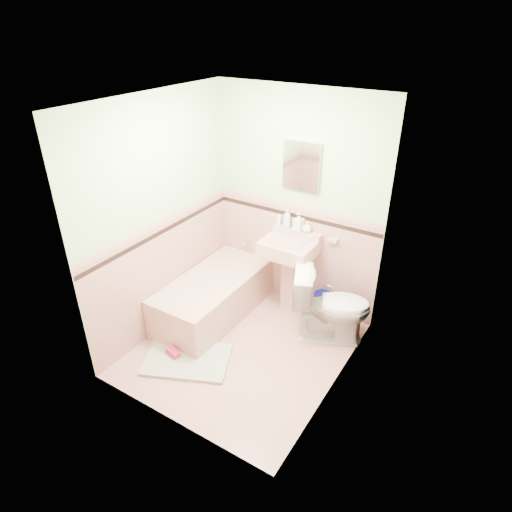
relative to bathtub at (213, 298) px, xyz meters
The scene contains 32 objects.
floor 0.75m from the bathtub, 27.65° to the right, with size 2.20×2.20×0.00m, color tan.
ceiling 2.38m from the bathtub, 27.65° to the right, with size 2.20×2.20×0.00m, color white.
wall_back 1.43m from the bathtub, 50.71° to the left, with size 2.50×2.50×0.00m, color beige.
wall_front 1.87m from the bathtub, 66.22° to the right, with size 2.50×2.50×0.00m, color beige.
wall_left 1.14m from the bathtub, 138.27° to the right, with size 2.50×2.50×0.00m, color beige.
wall_right 1.95m from the bathtub, 11.45° to the right, with size 2.50×2.50×0.00m, color beige.
wainscot_back 1.05m from the bathtub, 50.27° to the left, with size 2.00×2.00×0.00m, color tan.
wainscot_front 1.60m from the bathtub, 66.05° to the right, with size 2.00×2.00×0.00m, color tan.
wainscot_left 0.61m from the bathtub, 137.33° to the right, with size 2.20×2.20×0.00m, color tan.
wainscot_right 1.69m from the bathtub, 11.53° to the right, with size 2.20×2.20×0.00m, color tan.
accent_back 1.33m from the bathtub, 50.04° to the left, with size 2.00×2.00×0.00m, color black.
accent_front 1.79m from the bathtub, 65.95° to the right, with size 2.00×2.00×0.00m, color black.
accent_left 1.02m from the bathtub, 136.85° to the right, with size 2.20×2.20×0.00m, color black.
accent_right 1.87m from the bathtub, 11.57° to the right, with size 2.20×2.20×0.00m, color black.
cap_back 1.40m from the bathtub, 50.04° to the left, with size 2.00×2.00×0.00m, color tan.
cap_front 1.84m from the bathtub, 65.95° to the right, with size 2.00×2.00×0.00m, color tan.
cap_left 1.11m from the bathtub, 136.85° to the right, with size 2.20×2.20×0.00m, color tan.
cap_right 1.92m from the bathtub, 11.57° to the right, with size 2.20×2.20×0.00m, color tan.
bathtub is the anchor object (origin of this frame).
tub_faucet 0.83m from the bathtub, 90.00° to the left, with size 0.04×0.04×0.12m, color silver.
sink 0.89m from the bathtub, 37.93° to the left, with size 0.58×0.48×0.92m, color tan, non-canonical shape.
sink_faucet 1.20m from the bathtub, 44.58° to the left, with size 0.02×0.02×0.10m, color silver.
medicine_cabinet 1.78m from the bathtub, 47.42° to the left, with size 0.42×0.04×0.52m, color white.
soap_dish 1.51m from the bathtub, 33.57° to the left, with size 0.11×0.06×0.04m, color tan.
soap_bottle_left 1.24m from the bathtub, 52.22° to the left, with size 0.08×0.08×0.22m, color #B2B2B2.
soap_bottle_mid 1.31m from the bathtub, 45.54° to the left, with size 0.09×0.10×0.21m, color #B2B2B2.
soap_bottle_right 1.35m from the bathtub, 41.63° to the left, with size 0.10×0.10×0.13m, color #B2B2B2.
tube 1.17m from the bathtub, 57.90° to the left, with size 0.04×0.04×0.12m, color white.
toilet 1.36m from the bathtub, 14.13° to the left, with size 0.46×0.80×0.82m, color white.
bucket 1.29m from the bathtub, 30.40° to the left, with size 0.28×0.28×0.28m, color #121692, non-canonical shape.
bath_mat 0.85m from the bathtub, 72.48° to the right, with size 0.84×0.56×0.03m, color gray.
shoe 0.85m from the bathtub, 83.56° to the right, with size 0.16×0.07×0.06m, color #BF1E59.
Camera 1 is at (2.00, -2.97, 3.11)m, focal length 30.87 mm.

